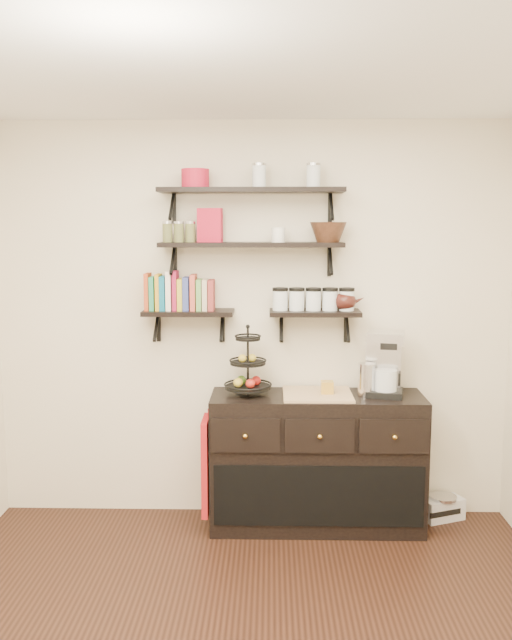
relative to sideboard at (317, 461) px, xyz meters
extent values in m
cube|color=white|center=(-0.44, -1.51, 2.25)|extent=(3.50, 3.50, 0.02)
cube|color=#F2E6CD|center=(-0.44, 0.24, 0.90)|extent=(3.50, 0.02, 2.70)
cube|color=black|center=(-0.44, 0.10, 1.78)|extent=(1.20, 0.27, 0.03)
cube|color=black|center=(-0.96, 0.22, 1.67)|extent=(0.02, 0.03, 0.20)
cube|color=black|center=(0.08, 0.22, 1.67)|extent=(0.02, 0.03, 0.20)
cube|color=black|center=(-0.44, 0.10, 1.43)|extent=(1.20, 0.27, 0.03)
cube|color=black|center=(-0.96, 0.22, 1.32)|extent=(0.02, 0.03, 0.20)
cube|color=black|center=(0.08, 0.22, 1.32)|extent=(0.02, 0.03, 0.20)
cube|color=black|center=(-0.86, 0.11, 0.98)|extent=(0.60, 0.25, 0.03)
cube|color=black|center=(-1.08, 0.22, 0.87)|extent=(0.02, 0.03, 0.20)
cube|color=black|center=(-0.64, 0.22, 0.87)|extent=(0.03, 0.03, 0.20)
cube|color=black|center=(-0.02, 0.11, 0.98)|extent=(0.60, 0.25, 0.03)
cube|color=black|center=(-0.24, 0.22, 0.87)|extent=(0.03, 0.03, 0.20)
cube|color=black|center=(0.20, 0.22, 0.87)|extent=(0.02, 0.03, 0.20)
cube|color=#B2401D|center=(-1.12, 0.12, 1.10)|extent=(0.02, 0.15, 0.20)
cube|color=#258359|center=(-1.08, 0.12, 1.12)|extent=(0.03, 0.15, 0.24)
cube|color=#C08D1C|center=(-1.04, 0.12, 1.10)|extent=(0.04, 0.15, 0.21)
cube|color=#106085|center=(-1.01, 0.12, 1.12)|extent=(0.03, 0.15, 0.25)
cube|color=#F8E2CF|center=(-0.97, 0.12, 1.11)|extent=(0.03, 0.15, 0.22)
cube|color=#9D173D|center=(-0.93, 0.12, 1.13)|extent=(0.04, 0.15, 0.26)
cube|color=gold|center=(-0.90, 0.12, 1.11)|extent=(0.03, 0.15, 0.23)
cube|color=navy|center=(-0.86, 0.12, 1.10)|extent=(0.03, 0.15, 0.20)
cube|color=#BD4839|center=(-0.82, 0.12, 1.12)|extent=(0.04, 0.15, 0.24)
cube|color=#5B9649|center=(-0.78, 0.12, 1.10)|extent=(0.03, 0.15, 0.21)
cube|color=#C0AC8C|center=(-0.74, 0.12, 1.12)|extent=(0.03, 0.15, 0.25)
cube|color=maroon|center=(-0.71, 0.12, 1.11)|extent=(0.02, 0.15, 0.22)
cylinder|color=silver|center=(-0.25, 0.12, 1.06)|extent=(0.10, 0.10, 0.13)
cylinder|color=silver|center=(-0.14, 0.12, 1.06)|extent=(0.10, 0.10, 0.13)
cylinder|color=silver|center=(-0.03, 0.12, 1.06)|extent=(0.10, 0.10, 0.13)
cylinder|color=silver|center=(0.08, 0.12, 1.06)|extent=(0.10, 0.10, 0.13)
cylinder|color=silver|center=(0.19, 0.12, 1.06)|extent=(0.10, 0.10, 0.13)
cube|color=black|center=(0.00, 0.00, 0.00)|extent=(1.40, 0.45, 0.90)
cube|color=tan|center=(0.00, 0.00, 0.46)|extent=(0.45, 0.41, 0.02)
sphere|color=gold|center=(-0.47, -0.25, 0.25)|extent=(0.04, 0.04, 0.04)
sphere|color=gold|center=(0.00, -0.25, 0.25)|extent=(0.04, 0.04, 0.04)
sphere|color=gold|center=(0.47, -0.25, 0.25)|extent=(0.04, 0.04, 0.04)
cylinder|color=black|center=(-0.46, 0.00, 0.67)|extent=(0.01, 0.01, 0.45)
cylinder|color=black|center=(-0.46, 0.00, 0.50)|extent=(0.30, 0.30, 0.01)
cylinder|color=black|center=(-0.46, 0.00, 0.66)|extent=(0.23, 0.23, 0.02)
cylinder|color=black|center=(-0.46, 0.00, 0.82)|extent=(0.16, 0.16, 0.02)
sphere|color=#B21914|center=(-0.40, 0.04, 0.54)|extent=(0.06, 0.06, 0.06)
sphere|color=gold|center=(-0.49, 0.00, 0.69)|extent=(0.05, 0.05, 0.05)
cube|color=#B08228|center=(0.06, 0.00, 0.50)|extent=(0.08, 0.08, 0.08)
cube|color=black|center=(0.44, 0.00, 0.47)|extent=(0.27, 0.26, 0.04)
cube|color=silver|center=(0.44, 0.07, 0.65)|extent=(0.24, 0.13, 0.36)
cube|color=silver|center=(0.44, 0.00, 0.84)|extent=(0.27, 0.26, 0.07)
cylinder|color=silver|center=(0.44, -0.02, 0.56)|extent=(0.18, 0.18, 0.14)
cylinder|color=silver|center=(0.32, -0.02, 0.56)|extent=(0.11, 0.11, 0.22)
cube|color=maroon|center=(-0.73, -0.10, 0.00)|extent=(0.04, 0.27, 0.63)
cube|color=silver|center=(0.88, 0.11, -0.38)|extent=(0.31, 0.23, 0.15)
cylinder|color=silver|center=(0.88, 0.11, -0.29)|extent=(0.24, 0.24, 0.02)
cube|color=black|center=(0.88, 0.04, -0.38)|extent=(0.23, 0.10, 0.04)
cube|color=#AD132D|center=(-0.71, 0.10, 1.56)|extent=(0.17, 0.09, 0.22)
cylinder|color=white|center=(-0.26, 0.10, 1.50)|extent=(0.09, 0.09, 0.10)
cylinder|color=#AD132D|center=(-0.80, 0.10, 1.86)|extent=(0.18, 0.18, 0.12)
camera|label=1|loc=(-0.31, -4.35, 1.56)|focal=38.00mm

